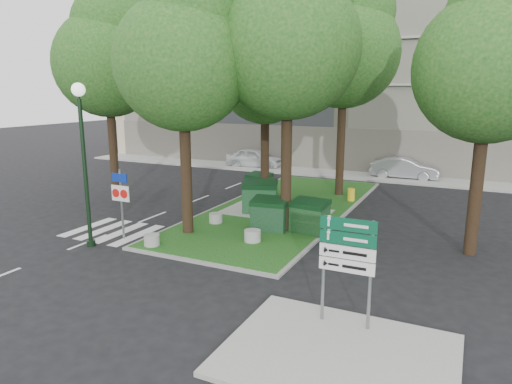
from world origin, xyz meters
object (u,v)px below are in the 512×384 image
Objects in this scene: street_lamp at (83,146)px; bollard_right at (252,236)px; tree_median_near_right at (291,32)px; car_silver at (405,168)px; tree_median_mid at (267,66)px; tree_street_right at (494,54)px; tree_street_left at (109,53)px; litter_bin at (351,195)px; dumpster_b at (260,197)px; bollard_left at (152,240)px; car_white at (254,158)px; dumpster_c at (270,214)px; directional_sign at (347,255)px; dumpster_a at (259,184)px; bollard_mid at (216,218)px; tree_median_near_left at (185,49)px; tree_median_far at (347,41)px; dumpster_d at (310,216)px.

bollard_right is at bearing 27.30° from street_lamp.
car_silver is at bearing 79.50° from tree_median_near_right.
tree_street_right is (10.00, -4.00, 0.00)m from tree_median_mid.
tree_street_left is 14.45m from litter_bin.
dumpster_b reaches higher than bollard_left.
bollard_right is (3.20, 2.05, 0.02)m from bollard_left.
car_white is at bearing 119.13° from tree_median_mid.
dumpster_b is 2.92m from dumpster_c.
car_white is (-12.66, 21.05, -1.19)m from directional_sign.
dumpster_b reaches higher than dumpster_a.
street_lamp reaches higher than bollard_left.
tree_street_right reaches higher than bollard_mid.
bollard_mid is at bearing 80.35° from bollard_left.
directional_sign is (7.43, -6.34, 1.60)m from bollard_mid.
dumpster_c is 0.58× the size of directional_sign.
tree_median_near_right reaches higher than directional_sign.
tree_median_mid is 8.19m from dumpster_c.
dumpster_c is at bearing -48.63° from dumpster_a.
directional_sign reaches higher than car_silver.
tree_median_mid is 1.65× the size of street_lamp.
tree_street_right is at bearing 22.78° from bollard_left.
car_white is at bearing 88.73° from car_silver.
car_silver is at bearing 60.23° from tree_median_mid.
bollard_left is (-3.86, -4.06, -7.66)m from tree_median_near_right.
dumpster_a is 10.00m from car_white.
directional_sign is 21.25m from car_silver.
directional_sign is (6.47, -8.86, 1.08)m from dumpster_b.
tree_median_mid is (-3.00, 4.50, -1.01)m from tree_median_near_right.
dumpster_b is 0.44× the size of car_white.
dumpster_b reaches higher than dumpster_c.
tree_street_right is 6.69× the size of dumpster_a.
street_lamp is at bearing -152.70° from bollard_right.
tree_median_near_right reaches higher than tree_street_left.
tree_median_near_left is 3.86× the size of directional_sign.
tree_median_far is 20.55× the size of bollard_mid.
litter_bin is at bearing 79.84° from tree_median_near_right.
tree_median_near_right reaches higher than car_silver.
bollard_left is 0.89× the size of litter_bin.
dumpster_b is (1.22, 4.12, -6.46)m from tree_median_near_left.
dumpster_b is 13.67m from car_white.
dumpster_d is at bearing -152.02° from car_white.
tree_street_left reaches higher than car_white.
tree_median_far reaches higher than tree_median_mid.
tree_median_near_right is at bearing -56.31° from tree_median_mid.
tree_median_far reaches higher than dumpster_d.
tree_median_near_left is 7.31m from dumpster_c.
tree_street_right is at bearing -0.60° from dumpster_c.
street_lamp is 21.41m from car_silver.
dumpster_d is at bearing -7.02° from tree_street_left.
litter_bin is at bearing 60.66° from tree_median_near_left.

